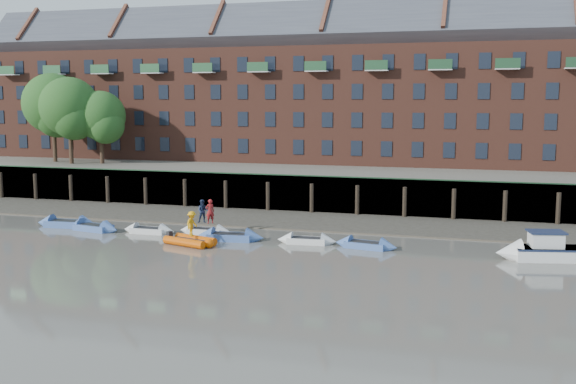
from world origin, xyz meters
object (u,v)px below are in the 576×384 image
at_px(rowboat_4, 230,237).
at_px(rowboat_5, 307,240).
at_px(rowboat_2, 149,230).
at_px(person_rower_a, 210,211).
at_px(rowboat_6, 366,245).
at_px(person_rib_crew, 192,224).
at_px(rowboat_3, 206,231).
at_px(rib_tender, 192,241).
at_px(person_rower_b, 203,211).
at_px(rowboat_1, 93,227).
at_px(rowboat_0, 67,224).
at_px(motor_launch, 536,250).

bearing_deg(rowboat_4, rowboat_5, -1.13).
height_order(rowboat_2, person_rower_a, person_rower_a).
height_order(rowboat_6, person_rib_crew, person_rib_crew).
xyz_separation_m(rowboat_2, rowboat_3, (4.15, 0.92, -0.00)).
relative_size(rowboat_5, rowboat_6, 0.95).
bearing_deg(rowboat_5, person_rower_a, 166.45).
bearing_deg(rib_tender, person_rower_b, 119.93).
bearing_deg(rowboat_5, person_rib_crew, -165.34).
bearing_deg(person_rower_b, rowboat_5, -30.71).
bearing_deg(rowboat_1, rowboat_4, 9.11).
bearing_deg(rowboat_1, rowboat_2, 14.93).
height_order(rowboat_4, person_rib_crew, person_rib_crew).
bearing_deg(person_rower_a, rowboat_2, -26.16).
bearing_deg(rowboat_2, person_rower_a, 12.19).
xyz_separation_m(person_rower_a, person_rib_crew, (0.25, -3.80, -0.23)).
distance_m(rowboat_0, motor_launch, 34.32).
bearing_deg(rowboat_6, person_rower_a, -178.28).
height_order(rowboat_5, rib_tender, rowboat_5).
distance_m(rowboat_0, rowboat_1, 2.90).
relative_size(rowboat_1, motor_launch, 0.82).
xyz_separation_m(rowboat_1, person_rower_b, (8.38, 1.40, 1.42)).
relative_size(rowboat_4, rowboat_5, 1.18).
height_order(person_rower_a, person_rower_b, person_rower_a).
xyz_separation_m(rowboat_6, person_rower_a, (-11.84, 1.58, 1.47)).
relative_size(rib_tender, person_rower_b, 2.21).
bearing_deg(rib_tender, rowboat_1, -178.16).
bearing_deg(rowboat_6, rowboat_0, -173.16).
xyz_separation_m(rowboat_2, motor_launch, (26.99, -0.86, 0.38)).
xyz_separation_m(rib_tender, person_rower_a, (-0.27, 3.92, 1.41)).
bearing_deg(rowboat_0, person_rib_crew, -19.05).
bearing_deg(motor_launch, rowboat_3, -16.34).
bearing_deg(person_rower_a, rib_tender, 54.98).
relative_size(rowboat_0, rowboat_4, 1.03).
bearing_deg(rib_tender, person_rower_a, 111.56).
relative_size(rowboat_2, person_rower_b, 2.36).
relative_size(rowboat_3, person_rib_crew, 2.36).
height_order(rowboat_6, rib_tender, rowboat_6).
xyz_separation_m(rowboat_0, rib_tender, (12.06, -3.36, 0.02)).
bearing_deg(person_rower_b, person_rower_a, -31.68).
distance_m(rowboat_5, person_rower_a, 7.93).
bearing_deg(rowboat_3, person_rower_a, 15.02).
relative_size(rowboat_3, person_rower_a, 2.24).
bearing_deg(rowboat_2, person_rower_b, 15.63).
relative_size(rowboat_0, rowboat_6, 1.15).
bearing_deg(rowboat_1, rowboat_0, 176.73).
xyz_separation_m(rowboat_0, rowboat_6, (23.63, -1.02, -0.04)).
relative_size(rowboat_0, rib_tender, 1.33).
relative_size(rowboat_1, person_rower_b, 2.76).
distance_m(rowboat_3, rowboat_4, 3.04).
distance_m(rowboat_0, rowboat_5, 19.49).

